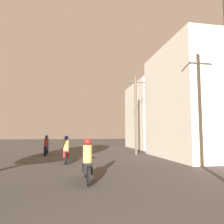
{
  "coord_description": "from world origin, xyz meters",
  "views": [
    {
      "loc": [
        -0.36,
        -0.89,
        1.68
      ],
      "look_at": [
        2.94,
        16.81,
        3.41
      ],
      "focal_mm": 35.0,
      "sensor_mm": 36.0,
      "label": 1
    }
  ],
  "objects_px": {
    "motorcycle_black": "(87,164)",
    "motorcycle_blue": "(46,147)",
    "utility_pole_far": "(136,113)",
    "building_right_near": "(196,103)",
    "building_right_far": "(153,116)",
    "motorcycle_red": "(66,152)"
  },
  "relations": [
    {
      "from": "motorcycle_blue",
      "to": "building_right_near",
      "type": "relative_size",
      "value": 0.29
    },
    {
      "from": "motorcycle_blue",
      "to": "building_right_far",
      "type": "height_order",
      "value": "building_right_far"
    },
    {
      "from": "motorcycle_black",
      "to": "building_right_far",
      "type": "bearing_deg",
      "value": 67.18
    },
    {
      "from": "motorcycle_blue",
      "to": "building_right_near",
      "type": "height_order",
      "value": "building_right_near"
    },
    {
      "from": "motorcycle_blue",
      "to": "motorcycle_black",
      "type": "bearing_deg",
      "value": -72.04
    },
    {
      "from": "building_right_far",
      "to": "building_right_near",
      "type": "bearing_deg",
      "value": -92.31
    },
    {
      "from": "motorcycle_red",
      "to": "utility_pole_far",
      "type": "distance_m",
      "value": 6.91
    },
    {
      "from": "motorcycle_black",
      "to": "building_right_far",
      "type": "height_order",
      "value": "building_right_far"
    },
    {
      "from": "motorcycle_black",
      "to": "motorcycle_blue",
      "type": "height_order",
      "value": "motorcycle_blue"
    },
    {
      "from": "building_right_near",
      "to": "motorcycle_red",
      "type": "bearing_deg",
      "value": -173.73
    },
    {
      "from": "building_right_near",
      "to": "utility_pole_far",
      "type": "height_order",
      "value": "building_right_near"
    },
    {
      "from": "building_right_near",
      "to": "building_right_far",
      "type": "relative_size",
      "value": 1.06
    },
    {
      "from": "building_right_near",
      "to": "utility_pole_far",
      "type": "distance_m",
      "value": 4.5
    },
    {
      "from": "motorcycle_black",
      "to": "utility_pole_far",
      "type": "distance_m",
      "value": 10.02
    },
    {
      "from": "utility_pole_far",
      "to": "building_right_near",
      "type": "bearing_deg",
      "value": -37.18
    },
    {
      "from": "motorcycle_red",
      "to": "motorcycle_black",
      "type": "bearing_deg",
      "value": -79.59
    },
    {
      "from": "motorcycle_black",
      "to": "building_right_far",
      "type": "xyz_separation_m",
      "value": [
        8.33,
        15.22,
        2.94
      ]
    },
    {
      "from": "building_right_near",
      "to": "utility_pole_far",
      "type": "bearing_deg",
      "value": 142.82
    },
    {
      "from": "motorcycle_black",
      "to": "motorcycle_blue",
      "type": "relative_size",
      "value": 0.91
    },
    {
      "from": "motorcycle_black",
      "to": "motorcycle_red",
      "type": "height_order",
      "value": "motorcycle_red"
    },
    {
      "from": "building_right_near",
      "to": "utility_pole_far",
      "type": "xyz_separation_m",
      "value": [
        -3.56,
        2.7,
        -0.51
      ]
    },
    {
      "from": "motorcycle_black",
      "to": "building_right_near",
      "type": "relative_size",
      "value": 0.26
    }
  ]
}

